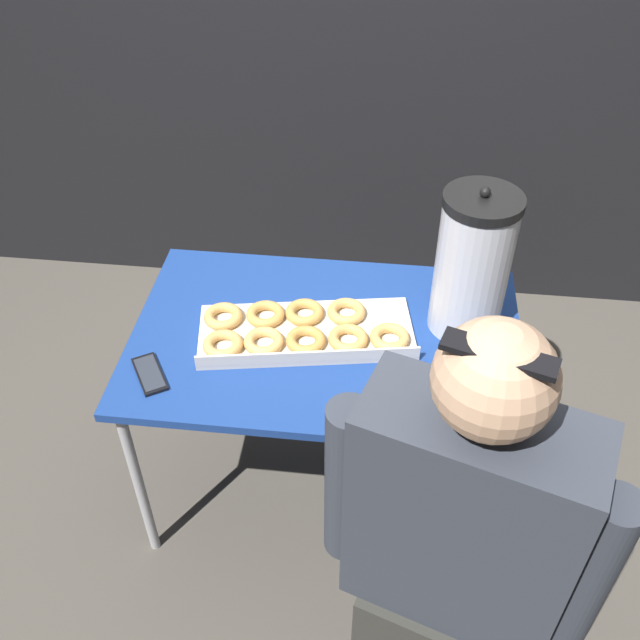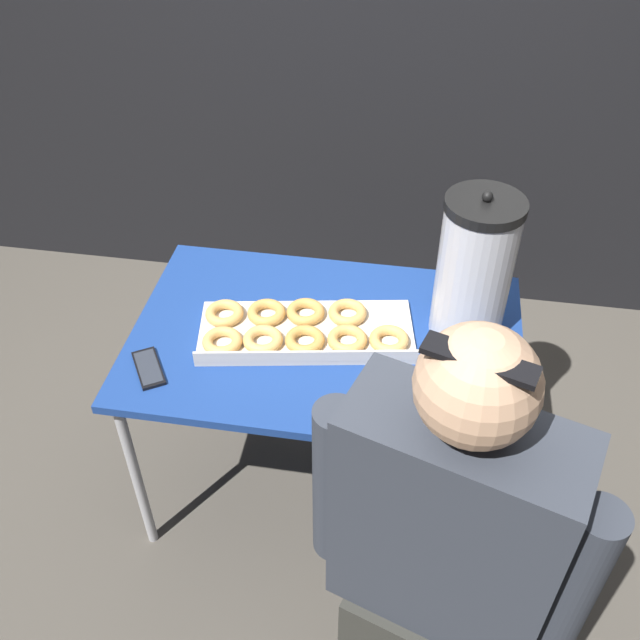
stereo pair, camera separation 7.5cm
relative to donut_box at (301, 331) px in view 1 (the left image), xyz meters
name	(u,v)px [view 1 (the left image)]	position (x,y,z in m)	size (l,w,h in m)	color
ground_plane	(325,478)	(0.07, 0.01, -0.72)	(12.00, 12.00, 0.00)	#4C473F
folding_table	(326,348)	(0.07, 0.01, -0.07)	(1.15, 0.75, 0.70)	navy
donut_box	(301,331)	(0.00, 0.00, 0.00)	(0.67, 0.37, 0.05)	beige
coffee_urn	(473,264)	(0.48, 0.11, 0.20)	(0.22, 0.25, 0.47)	silver
cell_phone	(150,374)	(-0.40, -0.21, -0.02)	(0.14, 0.17, 0.01)	black
person_seated	(453,557)	(0.44, -0.63, -0.09)	(0.62, 0.37, 1.34)	#33332D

